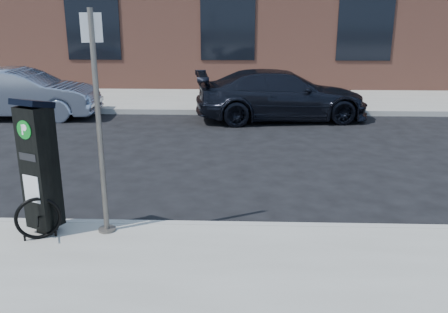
{
  "coord_description": "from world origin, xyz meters",
  "views": [
    {
      "loc": [
        0.51,
        -6.0,
        2.92
      ],
      "look_at": [
        0.28,
        0.5,
        0.96
      ],
      "focal_mm": 38.0,
      "sensor_mm": 36.0,
      "label": 1
    }
  ],
  "objects_px": {
    "sign_pole": "(99,127)",
    "bike_rack": "(38,218)",
    "parking_kiosk": "(39,165)",
    "car_dark": "(282,95)",
    "car_silver": "(22,94)"
  },
  "relations": [
    {
      "from": "sign_pole",
      "to": "bike_rack",
      "type": "bearing_deg",
      "value": 176.54
    },
    {
      "from": "parking_kiosk",
      "to": "car_dark",
      "type": "bearing_deg",
      "value": 89.37
    },
    {
      "from": "car_silver",
      "to": "car_dark",
      "type": "xyz_separation_m",
      "value": [
        7.46,
        0.05,
        -0.01
      ]
    },
    {
      "from": "sign_pole",
      "to": "car_silver",
      "type": "xyz_separation_m",
      "value": [
        -4.54,
        7.65,
        -0.85
      ]
    },
    {
      "from": "sign_pole",
      "to": "car_silver",
      "type": "height_order",
      "value": "sign_pole"
    },
    {
      "from": "sign_pole",
      "to": "car_dark",
      "type": "bearing_deg",
      "value": 47.62
    },
    {
      "from": "sign_pole",
      "to": "parking_kiosk",
      "type": "bearing_deg",
      "value": 162.06
    },
    {
      "from": "parking_kiosk",
      "to": "bike_rack",
      "type": "distance_m",
      "value": 0.68
    },
    {
      "from": "sign_pole",
      "to": "car_silver",
      "type": "relative_size",
      "value": 0.66
    },
    {
      "from": "bike_rack",
      "to": "parking_kiosk",
      "type": "bearing_deg",
      "value": 67.24
    },
    {
      "from": "bike_rack",
      "to": "car_dark",
      "type": "distance_m",
      "value": 8.79
    },
    {
      "from": "sign_pole",
      "to": "bike_rack",
      "type": "height_order",
      "value": "sign_pole"
    },
    {
      "from": "parking_kiosk",
      "to": "bike_rack",
      "type": "bearing_deg",
      "value": -65.47
    },
    {
      "from": "bike_rack",
      "to": "car_silver",
      "type": "distance_m",
      "value": 8.76
    },
    {
      "from": "parking_kiosk",
      "to": "car_silver",
      "type": "bearing_deg",
      "value": 140.91
    }
  ]
}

